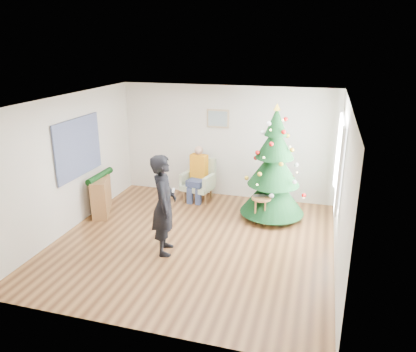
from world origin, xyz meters
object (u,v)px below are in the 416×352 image
(stool, at_px, (261,210))
(console, at_px, (101,195))
(christmas_tree, at_px, (274,168))
(armchair, at_px, (199,185))
(standing_man, at_px, (164,205))

(stool, relative_size, console, 0.58)
(stool, distance_m, console, 3.41)
(christmas_tree, distance_m, console, 3.70)
(armchair, bearing_deg, console, -132.57)
(christmas_tree, xyz_separation_m, stool, (-0.17, -0.39, -0.79))
(stool, bearing_deg, standing_man, -132.01)
(christmas_tree, bearing_deg, standing_man, -129.08)
(console, bearing_deg, christmas_tree, -11.16)
(armchair, xyz_separation_m, console, (-1.79, -1.30, 0.05))
(stool, height_order, armchair, armchair)
(christmas_tree, relative_size, standing_man, 1.35)
(stool, height_order, standing_man, standing_man)
(christmas_tree, height_order, stool, christmas_tree)
(armchair, distance_m, console, 2.21)
(stool, bearing_deg, console, -174.13)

